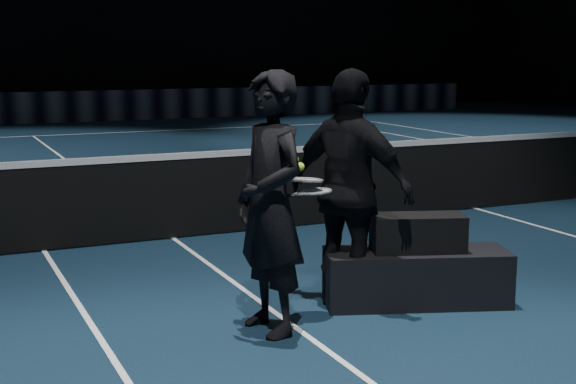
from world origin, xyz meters
The scene contains 13 objects.
floor centered at (0.00, 0.00, 0.00)m, with size 36.00×36.00×0.00m, color black.
court_lines centered at (0.00, 0.00, 0.00)m, with size 10.98×23.78×0.01m, color white, non-canonical shape.
net_mesh centered at (0.00, 0.00, 0.45)m, with size 12.80×0.02×0.86m, color black.
net_tape centered at (0.00, 0.00, 0.92)m, with size 12.80×0.03×0.07m, color white.
sponsor_backdrop centered at (0.00, 15.50, 0.45)m, with size 22.00×0.15×0.90m, color black.
player_bench centered at (-2.96, -3.07, 0.22)m, with size 1.49×0.50×0.45m, color black.
racket_bag centered at (-2.96, -3.07, 0.60)m, with size 0.74×0.32×0.30m, color black.
bag_signature centered at (-2.96, -3.23, 0.60)m, with size 0.35×0.00×0.10m, color white.
player_a centered at (-4.30, -3.17, 0.96)m, with size 0.70×0.46×1.92m, color black.
player_b centered at (-3.49, -2.90, 0.96)m, with size 1.12×0.47×1.92m, color black.
racket_lower centered at (-3.87, -3.03, 1.00)m, with size 0.68×0.22×0.03m, color black, non-canonical shape.
racket_upper centered at (-3.93, -3.00, 1.08)m, with size 0.68×0.22×0.03m, color black, non-canonical shape.
tennis_balls centered at (-4.06, -3.08, 1.22)m, with size 0.12×0.10×0.12m, color #B1DE2F, non-canonical shape.
Camera 1 is at (-6.54, -8.38, 2.05)m, focal length 50.00 mm.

